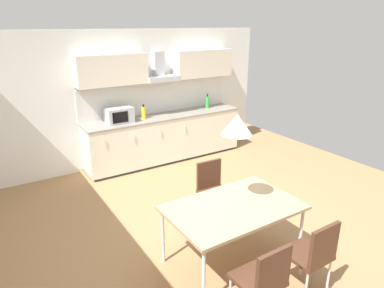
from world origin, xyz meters
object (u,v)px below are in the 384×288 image
object	(u,v)px
chair_near_left	(264,277)
bottle_yellow	(144,113)
pendant_lamp	(237,124)
chair_far_right	(213,186)
microwave	(119,115)
bottle_green	(207,102)
chair_near_right	(314,252)
dining_table	(233,209)

from	to	relation	value
chair_near_left	bottle_yellow	bearing A→B (deg)	79.53
bottle_yellow	pendant_lamp	distance (m)	3.32
chair_far_right	pendant_lamp	xyz separation A→B (m)	(-0.34, -0.85, 1.15)
microwave	bottle_green	distance (m)	2.01
chair_near_right	pendant_lamp	xyz separation A→B (m)	(-0.33, 0.85, 1.15)
chair_near_left	pendant_lamp	xyz separation A→B (m)	(0.33, 0.85, 1.15)
bottle_green	chair_far_right	distance (m)	2.96
bottle_yellow	chair_far_right	bearing A→B (deg)	-92.10
chair_near_left	chair_far_right	world-z (taller)	same
chair_near_left	pendant_lamp	distance (m)	1.47
microwave	chair_near_right	distance (m)	4.14
bottle_yellow	bottle_green	bearing A→B (deg)	2.19
dining_table	chair_far_right	distance (m)	0.93
dining_table	chair_near_left	bearing A→B (deg)	-111.25
bottle_yellow	chair_near_left	distance (m)	4.19
dining_table	chair_near_left	distance (m)	0.93
chair_near_left	chair_near_right	bearing A→B (deg)	0.00
bottle_yellow	dining_table	size ratio (longest dim) A/B	0.19
bottle_green	pendant_lamp	xyz separation A→B (m)	(-1.94, -3.29, 0.61)
chair_near_left	bottle_green	bearing A→B (deg)	61.27
microwave	chair_far_right	size ratio (longest dim) A/B	0.55
chair_near_right	dining_table	bearing A→B (deg)	111.23
chair_near_left	chair_far_right	size ratio (longest dim) A/B	1.00
microwave	chair_far_right	xyz separation A→B (m)	(0.40, -2.38, -0.54)
microwave	bottle_yellow	xyz separation A→B (m)	(0.49, -0.00, -0.02)
microwave	chair_near_right	bearing A→B (deg)	-84.45
microwave	chair_near_left	distance (m)	4.13
microwave	pendant_lamp	xyz separation A→B (m)	(0.07, -3.23, 0.61)
bottle_yellow	chair_near_right	xyz separation A→B (m)	(-0.09, -4.09, -0.52)
bottle_yellow	bottle_green	size ratio (longest dim) A/B	0.90
microwave	dining_table	world-z (taller)	microwave
bottle_yellow	chair_far_right	world-z (taller)	bottle_yellow
bottle_green	chair_near_right	distance (m)	4.48
bottle_yellow	bottle_green	world-z (taller)	bottle_green
chair_near_right	pendant_lamp	distance (m)	1.47
bottle_green	chair_near_right	xyz separation A→B (m)	(-1.61, -4.14, -0.53)
bottle_yellow	chair_near_right	bearing A→B (deg)	-91.27
chair_near_left	pendant_lamp	world-z (taller)	pendant_lamp
bottle_yellow	pendant_lamp	xyz separation A→B (m)	(-0.42, -3.23, 0.63)
chair_far_right	pendant_lamp	bearing A→B (deg)	-111.44
pendant_lamp	chair_near_right	bearing A→B (deg)	-68.77
bottle_yellow	dining_table	distance (m)	3.28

